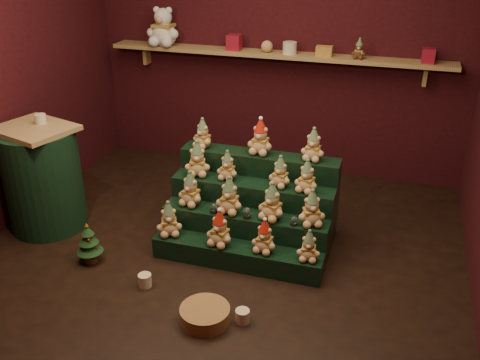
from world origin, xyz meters
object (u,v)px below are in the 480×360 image
(mug_left, at_px, (145,280))
(brown_bear, at_px, (359,49))
(snow_globe_b, at_px, (247,213))
(snow_globe_c, at_px, (294,221))
(wicker_basket, at_px, (205,315))
(side_table, at_px, (43,178))
(riser_tier_front, at_px, (237,255))
(mini_christmas_tree, at_px, (89,243))
(white_bear, at_px, (163,21))
(mug_right, at_px, (242,316))
(snow_globe_a, at_px, (214,208))

(mug_left, distance_m, brown_bear, 3.00)
(snow_globe_b, distance_m, snow_globe_c, 0.39)
(wicker_basket, bearing_deg, brown_bear, 75.87)
(side_table, relative_size, wicker_basket, 2.72)
(mug_left, height_order, brown_bear, brown_bear)
(snow_globe_c, relative_size, mug_left, 0.75)
(riser_tier_front, bearing_deg, snow_globe_c, 20.71)
(mini_christmas_tree, relative_size, brown_bear, 1.89)
(wicker_basket, xyz_separation_m, brown_bear, (0.66, 2.61, 1.36))
(white_bear, distance_m, brown_bear, 2.08)
(snow_globe_b, height_order, snow_globe_c, snow_globe_b)
(white_bear, bearing_deg, mini_christmas_tree, -82.44)
(snow_globe_b, bearing_deg, brown_bear, 70.35)
(mug_right, bearing_deg, snow_globe_c, 77.87)
(snow_globe_b, xyz_separation_m, mug_right, (0.21, -0.81, -0.36))
(side_table, xyz_separation_m, mug_right, (2.09, -0.75, -0.42))
(snow_globe_b, distance_m, mini_christmas_tree, 1.31)
(riser_tier_front, distance_m, mini_christmas_tree, 1.21)
(side_table, distance_m, mug_right, 2.26)
(snow_globe_c, bearing_deg, snow_globe_a, 180.00)
(snow_globe_c, distance_m, side_table, 2.26)
(brown_bear, bearing_deg, mug_left, -115.77)
(snow_globe_c, relative_size, brown_bear, 0.40)
(mini_christmas_tree, height_order, brown_bear, brown_bear)
(mug_left, xyz_separation_m, brown_bear, (1.24, 2.36, 1.36))
(snow_globe_b, relative_size, brown_bear, 0.48)
(snow_globe_b, xyz_separation_m, side_table, (-1.88, -0.06, 0.07))
(side_table, relative_size, white_bear, 1.88)
(riser_tier_front, relative_size, mug_right, 13.91)
(riser_tier_front, height_order, white_bear, white_bear)
(snow_globe_a, distance_m, brown_bear, 2.19)
(mug_left, bearing_deg, mini_christmas_tree, 163.57)
(snow_globe_a, bearing_deg, wicker_basket, -74.40)
(snow_globe_c, bearing_deg, white_bear, 136.91)
(mug_right, bearing_deg, mini_christmas_tree, 166.40)
(mini_christmas_tree, relative_size, mug_right, 3.62)
(mug_right, bearing_deg, white_bear, 123.37)
(snow_globe_b, xyz_separation_m, wicker_basket, (-0.04, -0.88, -0.35))
(riser_tier_front, relative_size, snow_globe_c, 18.15)
(snow_globe_c, relative_size, white_bear, 0.15)
(white_bear, bearing_deg, wicker_basket, -60.59)
(riser_tier_front, distance_m, mug_left, 0.76)
(snow_globe_c, xyz_separation_m, wicker_basket, (-0.43, -0.88, -0.34))
(riser_tier_front, relative_size, white_bear, 2.73)
(snow_globe_c, bearing_deg, mug_right, -102.13)
(wicker_basket, bearing_deg, mug_left, 157.54)
(snow_globe_b, relative_size, white_bear, 0.18)
(snow_globe_a, height_order, white_bear, white_bear)
(mug_right, height_order, white_bear, white_bear)
(wicker_basket, relative_size, brown_bear, 1.84)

